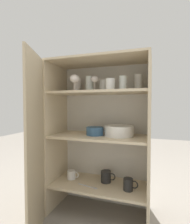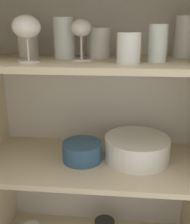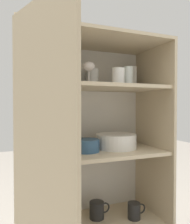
% 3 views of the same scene
% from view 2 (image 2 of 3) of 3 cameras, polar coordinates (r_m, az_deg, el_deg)
% --- Properties ---
extents(cupboard_back_panel, '(0.87, 0.02, 1.34)m').
position_cam_2_polar(cupboard_back_panel, '(1.23, 0.47, -7.18)').
color(cupboard_back_panel, silver).
rests_on(cupboard_back_panel, ground_plane).
extents(shelf_board_middle, '(0.83, 0.39, 0.02)m').
position_cam_2_polar(shelf_board_middle, '(1.04, -0.53, -10.92)').
color(shelf_board_middle, beige).
extents(shelf_board_upper, '(0.83, 0.39, 0.02)m').
position_cam_2_polar(shelf_board_upper, '(0.92, -0.60, 10.66)').
color(shelf_board_upper, beige).
extents(tumbler_glass_0, '(0.06, 0.06, 0.09)m').
position_cam_2_polar(tumbler_glass_0, '(1.05, -0.25, 14.57)').
color(tumbler_glass_0, white).
rests_on(tumbler_glass_0, shelf_board_upper).
extents(tumbler_glass_1, '(0.06, 0.06, 0.12)m').
position_cam_2_polar(tumbler_glass_1, '(0.88, 13.45, 14.32)').
color(tumbler_glass_1, white).
rests_on(tumbler_glass_1, shelf_board_upper).
extents(tumbler_glass_2, '(0.07, 0.07, 0.14)m').
position_cam_2_polar(tumbler_glass_2, '(0.96, -6.73, 15.63)').
color(tumbler_glass_2, white).
rests_on(tumbler_glass_2, shelf_board_upper).
extents(tumbler_glass_3, '(0.08, 0.08, 0.11)m').
position_cam_2_polar(tumbler_glass_3, '(0.97, 1.06, 14.78)').
color(tumbler_glass_3, white).
rests_on(tumbler_glass_3, shelf_board_upper).
extents(tumbler_glass_4, '(0.07, 0.07, 0.09)m').
position_cam_2_polar(tumbler_glass_4, '(0.82, 7.34, 13.59)').
color(tumbler_glass_4, white).
rests_on(tumbler_glass_4, shelf_board_upper).
extents(tumbler_glass_5, '(0.08, 0.08, 0.13)m').
position_cam_2_polar(tumbler_glass_5, '(1.06, -14.42, 15.22)').
color(tumbler_glass_5, silver).
rests_on(tumbler_glass_5, shelf_board_upper).
extents(tumbler_glass_6, '(0.07, 0.07, 0.15)m').
position_cam_2_polar(tumbler_glass_6, '(1.04, 18.84, 15.16)').
color(tumbler_glass_6, white).
rests_on(tumbler_glass_6, shelf_board_upper).
extents(wine_glass_0, '(0.07, 0.07, 0.13)m').
position_cam_2_polar(wine_glass_0, '(0.89, -3.03, 17.09)').
color(wine_glass_0, silver).
rests_on(wine_glass_0, shelf_board_upper).
extents(wine_glass_1, '(0.09, 0.09, 0.14)m').
position_cam_2_polar(wine_glass_1, '(0.87, -14.70, 17.13)').
color(wine_glass_1, silver).
rests_on(wine_glass_1, shelf_board_upper).
extents(plate_stack_white, '(0.25, 0.25, 0.09)m').
position_cam_2_polar(plate_stack_white, '(1.04, 9.07, -7.76)').
color(plate_stack_white, white).
rests_on(plate_stack_white, shelf_board_middle).
extents(mixing_bowl_large, '(0.15, 0.15, 0.07)m').
position_cam_2_polar(mixing_bowl_large, '(1.02, -2.79, -8.39)').
color(mixing_bowl_large, '#33567A').
rests_on(mixing_bowl_large, shelf_board_middle).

